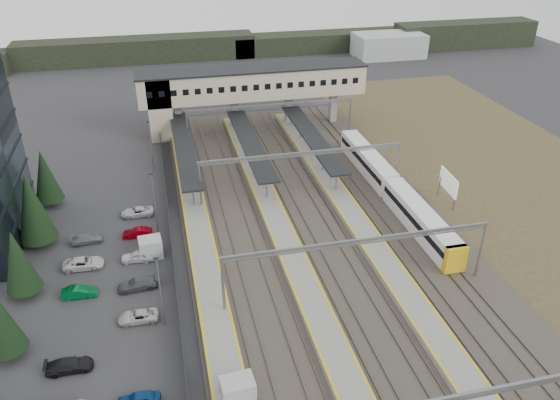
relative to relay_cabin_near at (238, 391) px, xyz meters
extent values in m
plane|color=#2B2B2D|center=(2.41, 18.87, -1.16)|extent=(220.00, 220.00, 0.00)
cylinder|color=black|center=(-19.59, 9.87, -0.56)|extent=(0.44, 0.44, 1.20)
cylinder|color=black|center=(-19.59, 18.87, -0.56)|extent=(0.44, 0.44, 1.20)
cone|color=black|center=(-19.59, 18.87, 3.34)|extent=(3.64, 3.64, 7.00)
cylinder|color=black|center=(-19.59, 28.87, -0.56)|extent=(0.44, 0.44, 1.20)
cone|color=black|center=(-19.59, 28.87, 4.09)|extent=(4.42, 4.42, 8.50)
cylinder|color=black|center=(-19.59, 38.87, -0.56)|extent=(0.44, 0.44, 1.20)
cone|color=black|center=(-19.59, 38.87, 3.44)|extent=(3.74, 3.74, 7.20)
imported|color=black|center=(-14.09, 6.77, -0.56)|extent=(4.16, 1.74, 1.20)
imported|color=#045827|center=(-14.09, 17.37, -0.55)|extent=(3.77, 1.46, 1.23)
imported|color=silver|center=(-14.09, 22.67, -0.54)|extent=(4.60, 2.27, 1.25)
imported|color=slate|center=(-14.09, 27.97, -0.60)|extent=(4.00, 1.91, 1.13)
imported|color=navy|center=(-8.09, 1.47, -0.55)|extent=(3.66, 1.64, 1.22)
imported|color=silver|center=(-8.09, 12.07, -0.61)|extent=(4.07, 2.03, 1.11)
imported|color=#4B4B51|center=(-8.09, 17.37, -0.53)|extent=(4.46, 2.05, 1.26)
imported|color=silver|center=(-8.09, 22.67, -0.52)|extent=(3.92, 1.88, 1.29)
imported|color=#7C000C|center=(-8.09, 27.97, -0.57)|extent=(3.68, 1.48, 1.19)
imported|color=silver|center=(-8.09, 33.27, -0.57)|extent=(4.28, 2.04, 1.18)
cylinder|color=slate|center=(-5.59, 10.87, 2.84)|extent=(0.16, 0.16, 8.00)
cube|color=black|center=(-5.59, 10.87, 6.84)|extent=(0.50, 0.25, 0.15)
cylinder|color=slate|center=(-5.59, 28.87, 2.84)|extent=(0.16, 0.16, 8.00)
cube|color=black|center=(-5.59, 28.87, 6.84)|extent=(0.50, 0.25, 0.15)
cylinder|color=slate|center=(-5.59, 46.87, 2.84)|extent=(0.16, 0.16, 8.00)
cube|color=black|center=(-5.59, 46.87, 6.84)|extent=(0.50, 0.25, 0.15)
cube|color=#26282B|center=(-4.09, 23.87, -0.16)|extent=(0.08, 90.00, 2.00)
cube|color=#A9ACAE|center=(0.00, 0.00, 0.00)|extent=(2.94, 2.25, 2.33)
cube|color=#A9ACAE|center=(-6.52, 23.29, 0.03)|extent=(2.79, 2.40, 2.39)
cube|color=#342E27|center=(14.41, 23.87, -1.06)|extent=(34.00, 90.00, 0.20)
cube|color=#59544C|center=(1.69, 23.87, -0.88)|extent=(0.08, 90.00, 0.14)
cube|color=#59544C|center=(3.13, 23.87, -0.88)|extent=(0.08, 90.00, 0.14)
cube|color=#59544C|center=(5.69, 23.87, -0.88)|extent=(0.08, 90.00, 0.14)
cube|color=#59544C|center=(7.13, 23.87, -0.88)|extent=(0.08, 90.00, 0.14)
cube|color=#59544C|center=(11.69, 23.87, -0.88)|extent=(0.08, 90.00, 0.14)
cube|color=#59544C|center=(13.13, 23.87, -0.88)|extent=(0.08, 90.00, 0.14)
cube|color=#59544C|center=(15.69, 23.87, -0.88)|extent=(0.08, 90.00, 0.14)
cube|color=#59544C|center=(17.13, 23.87, -0.88)|extent=(0.08, 90.00, 0.14)
cube|color=#59544C|center=(21.69, 23.87, -0.88)|extent=(0.08, 90.00, 0.14)
cube|color=#59544C|center=(23.13, 23.87, -0.88)|extent=(0.08, 90.00, 0.14)
cube|color=#59544C|center=(25.69, 23.87, -0.88)|extent=(0.08, 90.00, 0.14)
cube|color=#59544C|center=(27.13, 23.87, -0.88)|extent=(0.08, 90.00, 0.14)
cube|color=gray|center=(-0.59, 23.87, -0.71)|extent=(3.20, 82.00, 0.90)
cube|color=gold|center=(-2.04, 23.87, -0.25)|extent=(0.25, 82.00, 0.02)
cube|color=gold|center=(0.86, 23.87, -0.25)|extent=(0.25, 82.00, 0.02)
cube|color=gray|center=(9.41, 23.87, -0.71)|extent=(3.20, 82.00, 0.90)
cube|color=gold|center=(7.96, 23.87, -0.25)|extent=(0.25, 82.00, 0.02)
cube|color=gold|center=(10.86, 23.87, -0.25)|extent=(0.25, 82.00, 0.02)
cube|color=gray|center=(19.41, 23.87, -0.71)|extent=(3.20, 82.00, 0.90)
cube|color=gold|center=(17.96, 23.87, -0.25)|extent=(0.25, 82.00, 0.02)
cube|color=gold|center=(20.86, 23.87, -0.25)|extent=(0.25, 82.00, 0.02)
cube|color=black|center=(-0.59, 45.87, 2.84)|extent=(3.00, 30.00, 0.25)
cube|color=slate|center=(-0.59, 45.87, 2.69)|extent=(3.10, 30.00, 0.12)
cylinder|color=slate|center=(-0.59, 32.87, 1.24)|extent=(0.20, 0.20, 3.10)
cylinder|color=slate|center=(-0.59, 39.37, 1.24)|extent=(0.20, 0.20, 3.10)
cylinder|color=slate|center=(-0.59, 45.87, 1.24)|extent=(0.20, 0.20, 3.10)
cylinder|color=slate|center=(-0.59, 52.37, 1.24)|extent=(0.20, 0.20, 3.10)
cylinder|color=slate|center=(-0.59, 58.87, 1.24)|extent=(0.20, 0.20, 3.10)
cube|color=black|center=(9.41, 45.87, 2.84)|extent=(3.00, 30.00, 0.25)
cube|color=slate|center=(9.41, 45.87, 2.69)|extent=(3.10, 30.00, 0.12)
cylinder|color=slate|center=(9.41, 32.87, 1.24)|extent=(0.20, 0.20, 3.10)
cylinder|color=slate|center=(9.41, 39.37, 1.24)|extent=(0.20, 0.20, 3.10)
cylinder|color=slate|center=(9.41, 45.87, 1.24)|extent=(0.20, 0.20, 3.10)
cylinder|color=slate|center=(9.41, 52.37, 1.24)|extent=(0.20, 0.20, 3.10)
cylinder|color=slate|center=(9.41, 58.87, 1.24)|extent=(0.20, 0.20, 3.10)
cube|color=black|center=(19.41, 45.87, 2.84)|extent=(3.00, 30.00, 0.25)
cube|color=slate|center=(19.41, 45.87, 2.69)|extent=(3.10, 30.00, 0.12)
cylinder|color=slate|center=(19.41, 32.87, 1.24)|extent=(0.20, 0.20, 3.10)
cylinder|color=slate|center=(19.41, 39.37, 1.24)|extent=(0.20, 0.20, 3.10)
cylinder|color=slate|center=(19.41, 45.87, 1.24)|extent=(0.20, 0.20, 3.10)
cylinder|color=slate|center=(19.41, 52.37, 1.24)|extent=(0.20, 0.20, 3.10)
cylinder|color=slate|center=(19.41, 58.87, 1.24)|extent=(0.20, 0.20, 3.10)
cube|color=tan|center=(12.91, 60.87, 7.34)|extent=(40.00, 6.00, 5.00)
cube|color=black|center=(12.91, 60.87, 9.89)|extent=(40.40, 6.40, 0.30)
cube|color=tan|center=(-3.59, 60.87, 4.34)|extent=(4.00, 6.00, 11.00)
cube|color=black|center=(-5.09, 57.85, 7.44)|extent=(1.00, 0.06, 1.00)
cube|color=black|center=(-3.09, 57.85, 7.44)|extent=(1.00, 0.06, 1.00)
cube|color=black|center=(-1.09, 57.85, 7.44)|extent=(1.00, 0.06, 1.00)
cube|color=black|center=(0.91, 57.85, 7.44)|extent=(1.00, 0.06, 1.00)
cube|color=black|center=(2.91, 57.85, 7.44)|extent=(1.00, 0.06, 1.00)
cube|color=black|center=(4.91, 57.85, 7.44)|extent=(1.00, 0.06, 1.00)
cube|color=black|center=(6.91, 57.85, 7.44)|extent=(1.00, 0.06, 1.00)
cube|color=black|center=(8.91, 57.85, 7.44)|extent=(1.00, 0.06, 1.00)
cube|color=black|center=(10.91, 57.85, 7.44)|extent=(1.00, 0.06, 1.00)
cube|color=black|center=(12.91, 57.85, 7.44)|extent=(1.00, 0.06, 1.00)
cube|color=black|center=(14.91, 57.85, 7.44)|extent=(1.00, 0.06, 1.00)
cube|color=black|center=(16.91, 57.85, 7.44)|extent=(1.00, 0.06, 1.00)
cube|color=black|center=(18.91, 57.85, 7.44)|extent=(1.00, 0.06, 1.00)
cube|color=black|center=(20.91, 57.85, 7.44)|extent=(1.00, 0.06, 1.00)
cube|color=black|center=(22.91, 57.85, 7.44)|extent=(1.00, 0.06, 1.00)
cube|color=black|center=(24.91, 57.85, 7.44)|extent=(1.00, 0.06, 1.00)
cube|color=black|center=(26.91, 57.85, 7.44)|extent=(1.00, 0.06, 1.00)
cube|color=black|center=(28.91, 57.85, 7.44)|extent=(1.00, 0.06, 1.00)
cube|color=black|center=(30.91, 57.85, 7.44)|extent=(1.00, 0.06, 1.00)
cube|color=gray|center=(-2.09, 60.87, 1.84)|extent=(1.20, 1.60, 6.00)
cube|color=gray|center=(-0.59, 60.87, 1.84)|extent=(1.20, 1.60, 6.00)
cube|color=gray|center=(9.41, 60.87, 1.84)|extent=(1.20, 1.60, 6.00)
cube|color=gray|center=(19.41, 60.87, 1.84)|extent=(1.20, 1.60, 6.00)
cube|color=gray|center=(27.91, 60.87, 1.84)|extent=(1.20, 1.60, 6.00)
cube|color=slate|center=(14.41, -9.13, 5.84)|extent=(28.40, 0.25, 0.35)
cube|color=slate|center=(14.41, -9.13, 5.44)|extent=(28.40, 0.12, 0.12)
cylinder|color=slate|center=(0.41, 10.87, 2.34)|extent=(0.28, 0.28, 7.00)
cylinder|color=slate|center=(28.41, 10.87, 2.34)|extent=(0.28, 0.28, 7.00)
cube|color=slate|center=(14.41, 10.87, 5.84)|extent=(28.40, 0.25, 0.35)
cube|color=slate|center=(14.41, 10.87, 5.44)|extent=(28.40, 0.12, 0.12)
cylinder|color=slate|center=(0.41, 32.87, 2.34)|extent=(0.28, 0.28, 7.00)
cylinder|color=slate|center=(28.41, 32.87, 2.34)|extent=(0.28, 0.28, 7.00)
cube|color=slate|center=(14.41, 32.87, 5.84)|extent=(28.40, 0.25, 0.35)
cube|color=slate|center=(14.41, 32.87, 5.44)|extent=(28.40, 0.12, 0.12)
cylinder|color=slate|center=(0.41, 52.87, 2.34)|extent=(0.28, 0.28, 7.00)
cylinder|color=slate|center=(28.41, 52.87, 2.34)|extent=(0.28, 0.28, 7.00)
cube|color=slate|center=(14.41, 52.87, 5.84)|extent=(28.40, 0.25, 0.35)
cube|color=slate|center=(14.41, 52.87, 5.44)|extent=(28.40, 0.12, 0.12)
cube|color=white|center=(26.41, 20.81, 0.73)|extent=(2.53, 17.44, 3.25)
cube|color=black|center=(26.41, 20.81, 1.09)|extent=(2.58, 16.84, 0.81)
cube|color=slate|center=(26.41, 20.81, -0.67)|extent=(2.16, 16.04, 0.45)
cube|color=white|center=(26.41, 38.85, 0.73)|extent=(2.53, 17.44, 3.25)
cube|color=black|center=(26.41, 38.85, 1.09)|extent=(2.58, 16.84, 0.81)
cube|color=slate|center=(26.41, 38.85, -0.67)|extent=(2.16, 16.04, 0.45)
cube|color=gold|center=(26.41, 12.19, 0.73)|extent=(2.54, 0.90, 3.25)
cylinder|color=slate|center=(33.60, 25.18, 0.26)|extent=(0.20, 0.20, 2.84)
cylinder|color=slate|center=(33.60, 29.51, 0.26)|extent=(0.20, 0.20, 2.84)
cube|color=white|center=(33.60, 27.34, 1.91)|extent=(0.54, 5.33, 2.67)
cube|color=#403621|center=(47.41, 23.87, -1.13)|extent=(34.00, 120.00, 0.06)
cube|color=black|center=(-7.59, 113.87, 1.84)|extent=(60.00, 8.00, 6.00)
cube|color=black|center=(42.41, 113.87, 1.34)|extent=(50.00, 8.00, 5.00)
cube|color=black|center=(82.41, 108.87, 2.34)|extent=(40.00, 8.00, 7.00)
cube|color=#A9ACAE|center=(57.41, 103.87, 1.84)|extent=(18.00, 10.00, 6.00)
camera|label=1|loc=(-3.84, -31.87, 35.76)|focal=35.00mm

